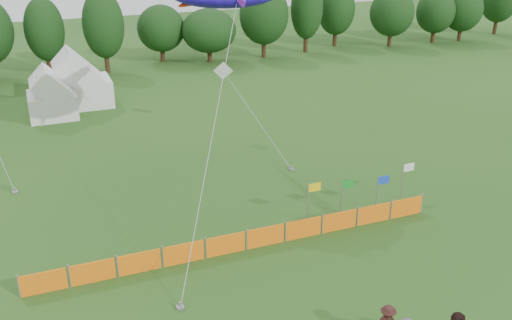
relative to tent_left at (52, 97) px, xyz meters
name	(u,v)px	position (x,y,z in m)	size (l,w,h in m)	color
treeline	(128,27)	(8.61, 13.63, 2.58)	(104.57, 8.78, 8.36)	#382314
tent_left	(52,97)	(0.00, 0.00, 0.00)	(3.61, 3.61, 3.18)	silver
tent_right	(79,84)	(2.34, 2.36, 0.20)	(5.07, 4.05, 3.58)	silver
barrier_fence	(246,240)	(7.06, -23.83, -1.11)	(19.90, 0.06, 1.00)	orange
flag_row	(361,187)	(14.16, -22.34, -0.26)	(6.73, 0.64, 2.09)	gray
small_kite_white	(238,92)	(11.70, -10.27, 1.91)	(2.54, 8.25, 5.29)	silver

